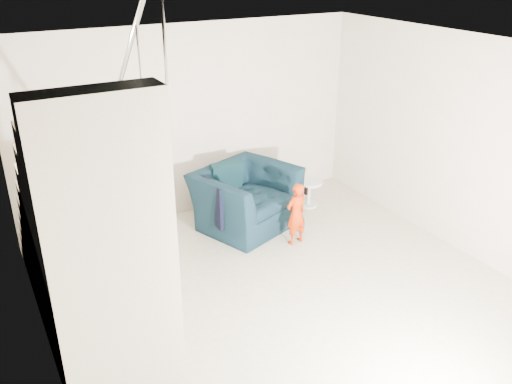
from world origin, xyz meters
TOP-DOWN VIEW (x-y plane):
  - floor at (0.00, 0.00)m, footprint 5.50×5.50m
  - ceiling at (0.00, 0.00)m, footprint 5.50×5.50m
  - back_wall at (0.00, 2.75)m, footprint 5.00×0.00m
  - left_wall at (-2.50, 0.00)m, footprint 0.00×5.50m
  - right_wall at (2.50, 0.00)m, footprint 0.00×5.50m
  - armchair at (0.39, 1.93)m, footprint 1.58×1.48m
  - toddler at (0.73, 1.17)m, footprint 0.34×0.25m
  - side_table at (1.52, 2.04)m, footprint 0.41×0.41m
  - staircase at (-2.00, 0.55)m, footprint 1.02×3.03m
  - cushion at (0.24, 2.24)m, footprint 0.47×0.23m
  - throw at (-0.15, 1.82)m, footprint 0.05×0.53m
  - phone at (0.84, 1.13)m, footprint 0.03×0.05m

SIDE VIEW (x-z plane):
  - floor at x=0.00m, z-range 0.00..0.00m
  - side_table at x=1.52m, z-range 0.07..0.48m
  - armchair at x=0.39m, z-range 0.00..0.83m
  - toddler at x=0.73m, z-range 0.00..0.85m
  - throw at x=-0.15m, z-range 0.22..0.82m
  - cushion at x=0.24m, z-range 0.42..0.89m
  - phone at x=0.84m, z-range 0.69..0.79m
  - staircase at x=-2.00m, z-range -0.86..2.76m
  - left_wall at x=-2.50m, z-range -1.40..4.10m
  - right_wall at x=2.50m, z-range -1.40..4.10m
  - back_wall at x=0.00m, z-range -1.15..3.85m
  - ceiling at x=0.00m, z-range 2.70..2.70m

